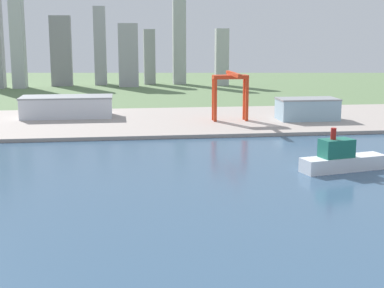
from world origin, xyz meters
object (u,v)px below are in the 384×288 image
object	(u,v)px
warehouse_main	(67,107)
ferry_boat	(341,159)
warehouse_annex	(307,109)
port_crane_red	(231,85)

from	to	relation	value
warehouse_main	ferry_boat	bearing A→B (deg)	-51.97
warehouse_main	warehouse_annex	distance (m)	186.82
ferry_boat	port_crane_red	size ratio (longest dim) A/B	1.03
ferry_boat	port_crane_red	distance (m)	156.48
port_crane_red	warehouse_main	xyz separation A→B (m)	(-123.42, 37.07, -18.78)
port_crane_red	warehouse_annex	bearing A→B (deg)	-1.15
ferry_boat	warehouse_annex	bearing A→B (deg)	77.18
ferry_boat	port_crane_red	xyz separation A→B (m)	(-24.98, 152.67, 23.53)
ferry_boat	warehouse_annex	size ratio (longest dim) A/B	1.00
ferry_boat	port_crane_red	bearing A→B (deg)	99.29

